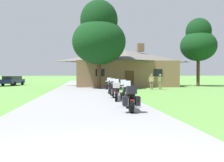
{
  "coord_description": "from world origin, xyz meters",
  "views": [
    {
      "loc": [
        -0.11,
        -3.93,
        1.66
      ],
      "look_at": [
        2.07,
        14.46,
        1.15
      ],
      "focal_mm": 39.27,
      "sensor_mm": 36.0,
      "label": 1
    }
  ],
  "objects_px": {
    "bystander_tan_shirt_beside_signpost": "(151,81)",
    "tree_by_lodge_front": "(99,35)",
    "motorcycle_yellow_farthest_in_row": "(110,86)",
    "tree_right_of_lodge": "(198,42)",
    "parked_navy_suv_far_left": "(13,80)",
    "bystander_olive_shirt_near_lodge": "(160,81)",
    "motorcycle_green_fifth_in_row": "(110,88)",
    "motorcycle_green_third_in_row": "(116,91)",
    "motorcycle_black_nearest_to_camera": "(130,99)",
    "motorcycle_green_second_in_row": "(126,95)",
    "motorcycle_green_fourth_in_row": "(113,89)"
  },
  "relations": [
    {
      "from": "motorcycle_black_nearest_to_camera",
      "to": "bystander_tan_shirt_beside_signpost",
      "type": "relative_size",
      "value": 1.24
    },
    {
      "from": "bystander_olive_shirt_near_lodge",
      "to": "parked_navy_suv_far_left",
      "type": "distance_m",
      "value": 22.51
    },
    {
      "from": "motorcycle_yellow_farthest_in_row",
      "to": "parked_navy_suv_far_left",
      "type": "bearing_deg",
      "value": 130.15
    },
    {
      "from": "tree_right_of_lodge",
      "to": "motorcycle_black_nearest_to_camera",
      "type": "bearing_deg",
      "value": -122.26
    },
    {
      "from": "motorcycle_yellow_farthest_in_row",
      "to": "tree_right_of_lodge",
      "type": "bearing_deg",
      "value": 43.14
    },
    {
      "from": "bystander_olive_shirt_near_lodge",
      "to": "bystander_tan_shirt_beside_signpost",
      "type": "height_order",
      "value": "same"
    },
    {
      "from": "motorcycle_black_nearest_to_camera",
      "to": "bystander_tan_shirt_beside_signpost",
      "type": "xyz_separation_m",
      "value": [
        5.41,
        15.6,
        0.34
      ]
    },
    {
      "from": "motorcycle_green_second_in_row",
      "to": "motorcycle_yellow_farthest_in_row",
      "type": "distance_m",
      "value": 8.56
    },
    {
      "from": "motorcycle_green_third_in_row",
      "to": "tree_by_lodge_front",
      "type": "bearing_deg",
      "value": 98.64
    },
    {
      "from": "bystander_olive_shirt_near_lodge",
      "to": "motorcycle_yellow_farthest_in_row",
      "type": "bearing_deg",
      "value": 78.63
    },
    {
      "from": "motorcycle_green_second_in_row",
      "to": "parked_navy_suv_far_left",
      "type": "distance_m",
      "value": 28.53
    },
    {
      "from": "motorcycle_green_second_in_row",
      "to": "motorcycle_black_nearest_to_camera",
      "type": "bearing_deg",
      "value": -93.9
    },
    {
      "from": "bystander_tan_shirt_beside_signpost",
      "to": "tree_right_of_lodge",
      "type": "xyz_separation_m",
      "value": [
        8.51,
        6.44,
        5.24
      ]
    },
    {
      "from": "motorcycle_green_fifth_in_row",
      "to": "tree_by_lodge_front",
      "type": "xyz_separation_m",
      "value": [
        -0.33,
        8.67,
        5.42
      ]
    },
    {
      "from": "tree_by_lodge_front",
      "to": "motorcycle_black_nearest_to_camera",
      "type": "bearing_deg",
      "value": -89.28
    },
    {
      "from": "motorcycle_green_second_in_row",
      "to": "motorcycle_green_fifth_in_row",
      "type": "xyz_separation_m",
      "value": [
        -0.1,
        6.48,
        0.01
      ]
    },
    {
      "from": "bystander_tan_shirt_beside_signpost",
      "to": "tree_by_lodge_front",
      "type": "height_order",
      "value": "tree_by_lodge_front"
    },
    {
      "from": "motorcycle_green_fourth_in_row",
      "to": "motorcycle_yellow_farthest_in_row",
      "type": "xyz_separation_m",
      "value": [
        0.19,
        4.23,
        0.0
      ]
    },
    {
      "from": "motorcycle_green_third_in_row",
      "to": "bystander_tan_shirt_beside_signpost",
      "type": "bearing_deg",
      "value": 71.9
    },
    {
      "from": "motorcycle_yellow_farthest_in_row",
      "to": "motorcycle_green_fourth_in_row",
      "type": "bearing_deg",
      "value": -89.23
    },
    {
      "from": "motorcycle_black_nearest_to_camera",
      "to": "motorcycle_green_fourth_in_row",
      "type": "relative_size",
      "value": 1.0
    },
    {
      "from": "motorcycle_yellow_farthest_in_row",
      "to": "tree_by_lodge_front",
      "type": "relative_size",
      "value": 0.21
    },
    {
      "from": "motorcycle_green_fifth_in_row",
      "to": "tree_right_of_lodge",
      "type": "distance_m",
      "value": 20.07
    },
    {
      "from": "motorcycle_green_fifth_in_row",
      "to": "tree_right_of_lodge",
      "type": "relative_size",
      "value": 0.22
    },
    {
      "from": "bystander_olive_shirt_near_lodge",
      "to": "tree_right_of_lodge",
      "type": "relative_size",
      "value": 0.18
    },
    {
      "from": "tree_right_of_lodge",
      "to": "parked_navy_suv_far_left",
      "type": "bearing_deg",
      "value": 168.0
    },
    {
      "from": "bystander_olive_shirt_near_lodge",
      "to": "parked_navy_suv_far_left",
      "type": "height_order",
      "value": "bystander_olive_shirt_near_lodge"
    },
    {
      "from": "motorcycle_green_fifth_in_row",
      "to": "parked_navy_suv_far_left",
      "type": "xyz_separation_m",
      "value": [
        -12.58,
        19.07,
        0.16
      ]
    },
    {
      "from": "bystander_olive_shirt_near_lodge",
      "to": "tree_by_lodge_front",
      "type": "relative_size",
      "value": 0.17
    },
    {
      "from": "motorcycle_green_fourth_in_row",
      "to": "bystander_olive_shirt_near_lodge",
      "type": "relative_size",
      "value": 1.24
    },
    {
      "from": "motorcycle_green_second_in_row",
      "to": "motorcycle_yellow_farthest_in_row",
      "type": "bearing_deg",
      "value": 91.27
    },
    {
      "from": "bystander_olive_shirt_near_lodge",
      "to": "tree_right_of_lodge",
      "type": "distance_m",
      "value": 11.55
    },
    {
      "from": "motorcycle_green_fifth_in_row",
      "to": "bystander_olive_shirt_near_lodge",
      "type": "bearing_deg",
      "value": 46.23
    },
    {
      "from": "parked_navy_suv_far_left",
      "to": "tree_right_of_lodge",
      "type": "bearing_deg",
      "value": -3.29
    },
    {
      "from": "bystander_olive_shirt_near_lodge",
      "to": "tree_right_of_lodge",
      "type": "bearing_deg",
      "value": -96.37
    },
    {
      "from": "motorcycle_green_second_in_row",
      "to": "bystander_tan_shirt_beside_signpost",
      "type": "distance_m",
      "value": 14.48
    },
    {
      "from": "motorcycle_yellow_farthest_in_row",
      "to": "bystander_olive_shirt_near_lodge",
      "type": "distance_m",
      "value": 7.51
    },
    {
      "from": "motorcycle_yellow_farthest_in_row",
      "to": "bystander_olive_shirt_near_lodge",
      "type": "height_order",
      "value": "bystander_olive_shirt_near_lodge"
    },
    {
      "from": "motorcycle_green_third_in_row",
      "to": "motorcycle_green_fourth_in_row",
      "type": "xyz_separation_m",
      "value": [
        0.07,
        2.03,
        -0.01
      ]
    },
    {
      "from": "bystander_tan_shirt_beside_signpost",
      "to": "tree_by_lodge_front",
      "type": "distance_m",
      "value": 7.76
    },
    {
      "from": "motorcycle_green_fifth_in_row",
      "to": "motorcycle_black_nearest_to_camera",
      "type": "bearing_deg",
      "value": -91.46
    },
    {
      "from": "tree_by_lodge_front",
      "to": "tree_right_of_lodge",
      "type": "relative_size",
      "value": 1.06
    },
    {
      "from": "tree_by_lodge_front",
      "to": "parked_navy_suv_far_left",
      "type": "distance_m",
      "value": 16.91
    },
    {
      "from": "motorcycle_green_third_in_row",
      "to": "bystander_olive_shirt_near_lodge",
      "type": "height_order",
      "value": "bystander_olive_shirt_near_lodge"
    },
    {
      "from": "tree_right_of_lodge",
      "to": "bystander_tan_shirt_beside_signpost",
      "type": "bearing_deg",
      "value": -142.86
    },
    {
      "from": "motorcycle_green_fourth_in_row",
      "to": "motorcycle_yellow_farthest_in_row",
      "type": "bearing_deg",
      "value": 90.84
    },
    {
      "from": "motorcycle_black_nearest_to_camera",
      "to": "motorcycle_green_third_in_row",
      "type": "relative_size",
      "value": 1.0
    },
    {
      "from": "motorcycle_yellow_farthest_in_row",
      "to": "tree_right_of_lodge",
      "type": "relative_size",
      "value": 0.22
    },
    {
      "from": "bystander_olive_shirt_near_lodge",
      "to": "tree_by_lodge_front",
      "type": "distance_m",
      "value": 8.49
    },
    {
      "from": "motorcycle_green_third_in_row",
      "to": "tree_right_of_lodge",
      "type": "xyz_separation_m",
      "value": [
        13.91,
        17.64,
        5.57
      ]
    }
  ]
}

